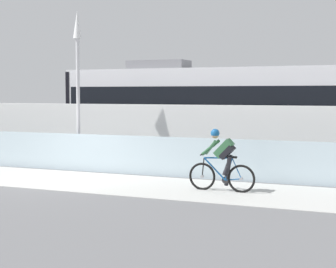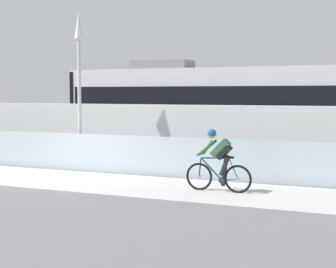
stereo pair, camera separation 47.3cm
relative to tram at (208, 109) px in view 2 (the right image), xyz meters
name	(u,v)px [view 2 (the right image)]	position (x,y,z in m)	size (l,w,h in m)	color
ground_plane	(57,179)	(-2.15, -6.85, -1.89)	(200.00, 200.00, 0.00)	slate
bike_path_deck	(57,179)	(-2.15, -6.85, -1.89)	(32.00, 3.20, 0.01)	beige
glass_parapet	(91,153)	(-2.15, -5.00, -1.29)	(32.00, 0.05, 1.20)	silver
concrete_barrier_wall	(119,135)	(-2.15, -3.20, -0.83)	(32.00, 0.36, 2.13)	silver
tram_rail_near	(150,157)	(-2.15, -0.72, -1.89)	(32.00, 0.08, 0.01)	#595654
tram_rail_far	(165,154)	(-2.15, 0.72, -1.89)	(32.00, 0.08, 0.01)	#595654
tram	(208,109)	(0.00, 0.00, 0.00)	(11.06, 2.54, 3.81)	silver
cyclist_on_bike	(219,161)	(2.86, -6.85, -1.11)	(1.77, 0.58, 1.61)	black
lamp_post_antenna	(79,70)	(-2.77, -4.70, 1.40)	(0.28, 0.28, 5.20)	gray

